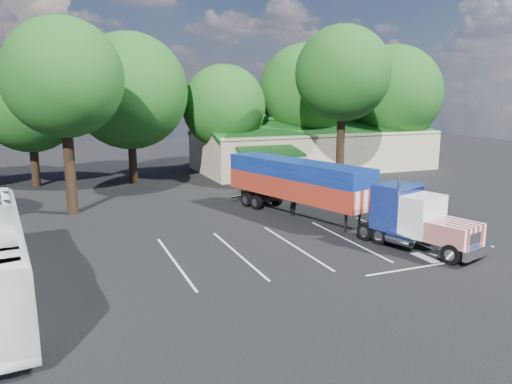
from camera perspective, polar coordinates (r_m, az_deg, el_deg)
name	(u,v)px	position (r m, az deg, el deg)	size (l,w,h in m)	color
ground	(253,220)	(31.65, -0.36, -3.21)	(120.00, 120.00, 0.00)	black
event_hall	(312,148)	(52.94, 6.38, 5.03)	(24.20, 14.12, 5.55)	beige
tree_row_b	(30,102)	(46.31, -24.47, 9.32)	(8.40, 8.40, 11.35)	black
tree_row_c	(129,91)	(45.12, -14.27, 11.10)	(10.00, 10.00, 13.05)	black
tree_row_d	(224,107)	(48.47, -3.67, 9.69)	(8.00, 8.00, 10.60)	black
tree_row_e	(306,91)	(52.45, 5.69, 11.42)	(9.60, 9.60, 12.90)	black
tree_row_f	(393,94)	(56.80, 15.40, 10.77)	(10.40, 10.40, 13.00)	black
tree_near_left	(63,78)	(34.50, -21.17, 12.02)	(7.60, 7.60, 12.65)	black
tree_near_right	(343,74)	(43.47, 9.89, 13.16)	(8.00, 8.00, 13.50)	black
semi_truck	(323,189)	(30.81, 7.71, 0.38)	(7.43, 18.00, 3.80)	black
woman	(293,204)	(32.57, 4.24, -1.35)	(0.60, 0.39, 1.63)	black
bicycle	(241,189)	(39.61, -1.69, 0.36)	(0.55, 1.58, 0.83)	black
silver_sedan	(299,177)	(44.34, 4.88, 1.78)	(1.32, 3.78, 1.25)	#ABADB2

